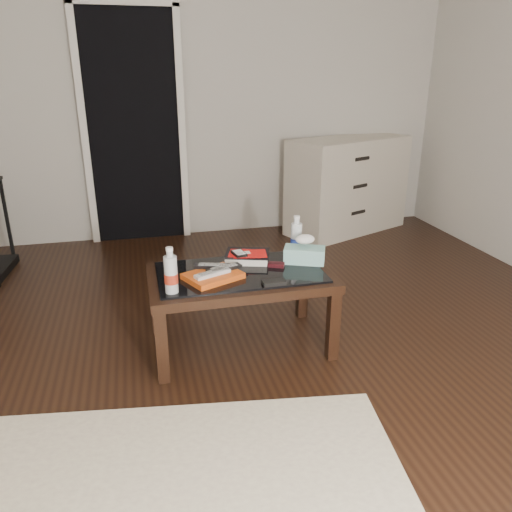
{
  "coord_description": "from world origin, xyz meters",
  "views": [
    {
      "loc": [
        -0.43,
        -2.18,
        1.51
      ],
      "look_at": [
        0.18,
        0.3,
        0.55
      ],
      "focal_mm": 35.0,
      "sensor_mm": 36.0,
      "label": 1
    }
  ],
  "objects_px": {
    "dresser": "(347,185)",
    "water_bottle_left": "(171,270)",
    "coffee_table": "(240,282)",
    "water_bottle_right": "(296,235)",
    "tissue_box": "(304,255)",
    "textbook": "(247,257)"
  },
  "relations": [
    {
      "from": "coffee_table",
      "to": "textbook",
      "type": "xyz_separation_m",
      "value": [
        0.08,
        0.15,
        0.09
      ]
    },
    {
      "from": "coffee_table",
      "to": "water_bottle_left",
      "type": "height_order",
      "value": "water_bottle_left"
    },
    {
      "from": "coffee_table",
      "to": "tissue_box",
      "type": "height_order",
      "value": "tissue_box"
    },
    {
      "from": "coffee_table",
      "to": "textbook",
      "type": "height_order",
      "value": "textbook"
    },
    {
      "from": "water_bottle_left",
      "to": "water_bottle_right",
      "type": "distance_m",
      "value": 0.86
    },
    {
      "from": "water_bottle_left",
      "to": "tissue_box",
      "type": "distance_m",
      "value": 0.81
    },
    {
      "from": "tissue_box",
      "to": "coffee_table",
      "type": "bearing_deg",
      "value": -149.81
    },
    {
      "from": "coffee_table",
      "to": "textbook",
      "type": "bearing_deg",
      "value": 63.13
    },
    {
      "from": "water_bottle_left",
      "to": "dresser",
      "type": "bearing_deg",
      "value": 48.45
    },
    {
      "from": "water_bottle_right",
      "to": "dresser",
      "type": "bearing_deg",
      "value": 57.73
    },
    {
      "from": "coffee_table",
      "to": "water_bottle_right",
      "type": "relative_size",
      "value": 4.2
    },
    {
      "from": "dresser",
      "to": "water_bottle_right",
      "type": "xyz_separation_m",
      "value": [
        -1.09,
        -1.73,
        0.13
      ]
    },
    {
      "from": "coffee_table",
      "to": "dresser",
      "type": "bearing_deg",
      "value": 52.38
    },
    {
      "from": "textbook",
      "to": "tissue_box",
      "type": "xyz_separation_m",
      "value": [
        0.31,
        -0.11,
        0.02
      ]
    },
    {
      "from": "dresser",
      "to": "tissue_box",
      "type": "relative_size",
      "value": 5.65
    },
    {
      "from": "water_bottle_right",
      "to": "tissue_box",
      "type": "distance_m",
      "value": 0.16
    },
    {
      "from": "textbook",
      "to": "water_bottle_left",
      "type": "xyz_separation_m",
      "value": [
        -0.46,
        -0.34,
        0.1
      ]
    },
    {
      "from": "water_bottle_left",
      "to": "water_bottle_right",
      "type": "height_order",
      "value": "same"
    },
    {
      "from": "dresser",
      "to": "textbook",
      "type": "distance_m",
      "value": 2.25
    },
    {
      "from": "textbook",
      "to": "tissue_box",
      "type": "distance_m",
      "value": 0.33
    },
    {
      "from": "coffee_table",
      "to": "water_bottle_right",
      "type": "height_order",
      "value": "water_bottle_right"
    },
    {
      "from": "dresser",
      "to": "water_bottle_left",
      "type": "height_order",
      "value": "dresser"
    }
  ]
}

